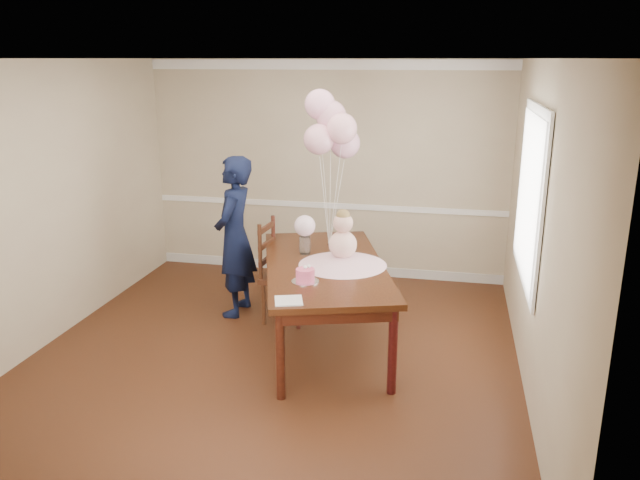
# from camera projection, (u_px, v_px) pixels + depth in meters

# --- Properties ---
(floor) EXTENTS (4.50, 5.00, 0.00)m
(floor) POSITION_uv_depth(u_px,v_px,m) (273.00, 358.00, 5.85)
(floor) COLOR #33180C
(floor) RESTS_ON ground
(ceiling) EXTENTS (4.50, 5.00, 0.02)m
(ceiling) POSITION_uv_depth(u_px,v_px,m) (266.00, 58.00, 5.09)
(ceiling) COLOR white
(ceiling) RESTS_ON wall_back
(wall_back) EXTENTS (4.50, 0.02, 2.70)m
(wall_back) POSITION_uv_depth(u_px,v_px,m) (326.00, 170.00, 7.82)
(wall_back) COLOR tan
(wall_back) RESTS_ON floor
(wall_front) EXTENTS (4.50, 0.02, 2.70)m
(wall_front) POSITION_uv_depth(u_px,v_px,m) (127.00, 338.00, 3.13)
(wall_front) COLOR tan
(wall_front) RESTS_ON floor
(wall_left) EXTENTS (0.02, 5.00, 2.70)m
(wall_left) POSITION_uv_depth(u_px,v_px,m) (42.00, 206.00, 5.93)
(wall_left) COLOR tan
(wall_left) RESTS_ON floor
(wall_right) EXTENTS (0.02, 5.00, 2.70)m
(wall_right) POSITION_uv_depth(u_px,v_px,m) (538.00, 233.00, 5.02)
(wall_right) COLOR tan
(wall_right) RESTS_ON floor
(chair_rail_trim) EXTENTS (4.50, 0.02, 0.07)m
(chair_rail_trim) POSITION_uv_depth(u_px,v_px,m) (326.00, 205.00, 7.94)
(chair_rail_trim) COLOR white
(chair_rail_trim) RESTS_ON wall_back
(crown_molding) EXTENTS (4.50, 0.02, 0.12)m
(crown_molding) POSITION_uv_depth(u_px,v_px,m) (326.00, 64.00, 7.45)
(crown_molding) COLOR white
(crown_molding) RESTS_ON wall_back
(baseboard_trim) EXTENTS (4.50, 0.02, 0.12)m
(baseboard_trim) POSITION_uv_depth(u_px,v_px,m) (326.00, 268.00, 8.17)
(baseboard_trim) COLOR silver
(baseboard_trim) RESTS_ON floor
(window_frame) EXTENTS (0.02, 1.66, 1.56)m
(window_frame) POSITION_uv_depth(u_px,v_px,m) (530.00, 195.00, 5.44)
(window_frame) COLOR white
(window_frame) RESTS_ON wall_right
(window_blinds) EXTENTS (0.01, 1.50, 1.40)m
(window_blinds) POSITION_uv_depth(u_px,v_px,m) (528.00, 195.00, 5.44)
(window_blinds) COLOR white
(window_blinds) RESTS_ON wall_right
(dining_table_top) EXTENTS (1.71, 2.43, 0.06)m
(dining_table_top) POSITION_uv_depth(u_px,v_px,m) (325.00, 266.00, 5.94)
(dining_table_top) COLOR black
(dining_table_top) RESTS_ON table_leg_fl
(table_apron) EXTENTS (1.57, 2.29, 0.11)m
(table_apron) POSITION_uv_depth(u_px,v_px,m) (325.00, 274.00, 5.96)
(table_apron) COLOR black
(table_apron) RESTS_ON table_leg_fl
(table_leg_fl) EXTENTS (0.10, 0.10, 0.77)m
(table_leg_fl) POSITION_uv_depth(u_px,v_px,m) (280.00, 356.00, 5.05)
(table_leg_fl) COLOR black
(table_leg_fl) RESTS_ON floor
(table_leg_fr) EXTENTS (0.10, 0.10, 0.77)m
(table_leg_fr) POSITION_uv_depth(u_px,v_px,m) (393.00, 351.00, 5.13)
(table_leg_fr) COLOR black
(table_leg_fr) RESTS_ON floor
(table_leg_bl) EXTENTS (0.10, 0.10, 0.77)m
(table_leg_bl) POSITION_uv_depth(u_px,v_px,m) (275.00, 273.00, 6.98)
(table_leg_bl) COLOR black
(table_leg_bl) RESTS_ON floor
(table_leg_br) EXTENTS (0.10, 0.10, 0.77)m
(table_leg_br) POSITION_uv_depth(u_px,v_px,m) (356.00, 271.00, 7.06)
(table_leg_br) COLOR black
(table_leg_br) RESTS_ON floor
(baby_skirt) EXTENTS (1.05, 1.05, 0.11)m
(baby_skirt) POSITION_uv_depth(u_px,v_px,m) (343.00, 259.00, 5.88)
(baby_skirt) COLOR #E7AABD
(baby_skirt) RESTS_ON dining_table_top
(baby_torso) EXTENTS (0.26, 0.26, 0.26)m
(baby_torso) POSITION_uv_depth(u_px,v_px,m) (343.00, 245.00, 5.84)
(baby_torso) COLOR pink
(baby_torso) RESTS_ON baby_skirt
(baby_head) EXTENTS (0.19, 0.19, 0.19)m
(baby_head) POSITION_uv_depth(u_px,v_px,m) (343.00, 223.00, 5.78)
(baby_head) COLOR #E0AB9A
(baby_head) RESTS_ON baby_torso
(baby_hair) EXTENTS (0.13, 0.13, 0.13)m
(baby_hair) POSITION_uv_depth(u_px,v_px,m) (343.00, 216.00, 5.76)
(baby_hair) COLOR brown
(baby_hair) RESTS_ON baby_head
(cake_platter) EXTENTS (0.30, 0.30, 0.01)m
(cake_platter) POSITION_uv_depth(u_px,v_px,m) (305.00, 281.00, 5.44)
(cake_platter) COLOR silver
(cake_platter) RESTS_ON dining_table_top
(birthday_cake) EXTENTS (0.21, 0.21, 0.11)m
(birthday_cake) POSITION_uv_depth(u_px,v_px,m) (305.00, 275.00, 5.42)
(birthday_cake) COLOR #E14771
(birthday_cake) RESTS_ON cake_platter
(cake_flower_a) EXTENTS (0.03, 0.03, 0.03)m
(cake_flower_a) POSITION_uv_depth(u_px,v_px,m) (305.00, 267.00, 5.40)
(cake_flower_a) COLOR white
(cake_flower_a) RESTS_ON birthday_cake
(cake_flower_b) EXTENTS (0.03, 0.03, 0.03)m
(cake_flower_b) POSITION_uv_depth(u_px,v_px,m) (309.00, 266.00, 5.42)
(cake_flower_b) COLOR white
(cake_flower_b) RESTS_ON birthday_cake
(rose_vase_near) EXTENTS (0.14, 0.14, 0.18)m
(rose_vase_near) POSITION_uv_depth(u_px,v_px,m) (305.00, 245.00, 6.21)
(rose_vase_near) COLOR white
(rose_vase_near) RESTS_ON dining_table_top
(roses_near) EXTENTS (0.21, 0.21, 0.21)m
(roses_near) POSITION_uv_depth(u_px,v_px,m) (305.00, 226.00, 6.15)
(roses_near) COLOR #F4CDDE
(roses_near) RESTS_ON rose_vase_near
(napkin) EXTENTS (0.28, 0.28, 0.01)m
(napkin) POSITION_uv_depth(u_px,v_px,m) (289.00, 301.00, 5.00)
(napkin) COLOR silver
(napkin) RESTS_ON dining_table_top
(balloon_weight) EXTENTS (0.06, 0.06, 0.02)m
(balloon_weight) POSITION_uv_depth(u_px,v_px,m) (329.00, 244.00, 6.52)
(balloon_weight) COLOR silver
(balloon_weight) RESTS_ON dining_table_top
(balloon_a) EXTENTS (0.31, 0.31, 0.31)m
(balloon_a) POSITION_uv_depth(u_px,v_px,m) (319.00, 139.00, 6.20)
(balloon_a) COLOR #F1ABC0
(balloon_a) RESTS_ON balloon_ribbon_a
(balloon_b) EXTENTS (0.31, 0.31, 0.31)m
(balloon_b) POSITION_uv_depth(u_px,v_px,m) (342.00, 129.00, 6.14)
(balloon_b) COLOR #FAB1C3
(balloon_b) RESTS_ON balloon_ribbon_b
(balloon_c) EXTENTS (0.31, 0.31, 0.31)m
(balloon_c) POSITION_uv_depth(u_px,v_px,m) (331.00, 116.00, 6.26)
(balloon_c) COLOR #E8A5C0
(balloon_c) RESTS_ON balloon_ribbon_c
(balloon_d) EXTENTS (0.31, 0.31, 0.31)m
(balloon_d) POSITION_uv_depth(u_px,v_px,m) (320.00, 105.00, 6.24)
(balloon_d) COLOR #FFB4D8
(balloon_d) RESTS_ON balloon_ribbon_d
(balloon_e) EXTENTS (0.31, 0.31, 0.31)m
(balloon_e) POSITION_uv_depth(u_px,v_px,m) (345.00, 143.00, 6.33)
(balloon_e) COLOR #EBA6C4
(balloon_e) RESTS_ON balloon_ribbon_e
(balloon_ribbon_a) EXTENTS (0.10, 0.03, 0.92)m
(balloon_ribbon_a) POSITION_uv_depth(u_px,v_px,m) (324.00, 201.00, 6.38)
(balloon_ribbon_a) COLOR white
(balloon_ribbon_a) RESTS_ON balloon_weight
(balloon_ribbon_b) EXTENTS (0.12, 0.02, 1.03)m
(balloon_ribbon_b) POSITION_uv_depth(u_px,v_px,m) (335.00, 196.00, 6.35)
(balloon_ribbon_b) COLOR white
(balloon_ribbon_b) RESTS_ON balloon_weight
(balloon_ribbon_c) EXTENTS (0.02, 0.11, 1.14)m
(balloon_ribbon_c) POSITION_uv_depth(u_px,v_px,m) (330.00, 189.00, 6.41)
(balloon_ribbon_c) COLOR white
(balloon_ribbon_c) RESTS_ON balloon_weight
(balloon_ribbon_d) EXTENTS (0.12, 0.08, 1.25)m
(balloon_ribbon_d) POSITION_uv_depth(u_px,v_px,m) (325.00, 184.00, 6.40)
(balloon_ribbon_d) COLOR silver
(balloon_ribbon_d) RESTS_ON balloon_weight
(balloon_ribbon_e) EXTENTS (0.13, 0.12, 0.85)m
(balloon_ribbon_e) POSITION_uv_depth(u_px,v_px,m) (337.00, 202.00, 6.44)
(balloon_ribbon_e) COLOR white
(balloon_ribbon_e) RESTS_ON balloon_weight
(dining_chair_seat) EXTENTS (0.51, 0.51, 0.05)m
(dining_chair_seat) POSITION_uv_depth(u_px,v_px,m) (287.00, 277.00, 6.58)
(dining_chair_seat) COLOR #391A0F
(dining_chair_seat) RESTS_ON chair_leg_fl
(chair_leg_fl) EXTENTS (0.05, 0.05, 0.46)m
(chair_leg_fl) POSITION_uv_depth(u_px,v_px,m) (263.00, 304.00, 6.52)
(chair_leg_fl) COLOR #3B1E10
(chair_leg_fl) RESTS_ON floor
(chair_leg_fr) EXTENTS (0.05, 0.05, 0.46)m
(chair_leg_fr) POSITION_uv_depth(u_px,v_px,m) (298.00, 308.00, 6.42)
(chair_leg_fr) COLOR #35120E
(chair_leg_fr) RESTS_ON floor
(chair_leg_bl) EXTENTS (0.05, 0.05, 0.46)m
(chair_leg_bl) POSITION_uv_depth(u_px,v_px,m) (276.00, 291.00, 6.88)
(chair_leg_bl) COLOR #36140E
(chair_leg_bl) RESTS_ON floor
(chair_leg_br) EXTENTS (0.05, 0.05, 0.46)m
(chair_leg_br) POSITION_uv_depth(u_px,v_px,m) (309.00, 295.00, 6.77)
(chair_leg_br) COLOR #311C0D
(chair_leg_br) RESTS_ON floor
(chair_back_post_l) EXTENTS (0.05, 0.05, 0.60)m
(chair_back_post_l) POSITION_uv_depth(u_px,v_px,m) (260.00, 253.00, 6.37)
(chair_back_post_l) COLOR #351A0E
(chair_back_post_l) RESTS_ON dining_chair_seat
(chair_back_post_r) EXTENTS (0.05, 0.05, 0.60)m
(chair_back_post_r) POSITION_uv_depth(u_px,v_px,m) (273.00, 242.00, 6.73)
(chair_back_post_r) COLOR #3B1710
(chair_back_post_r) RESTS_ON dining_chair_seat
(chair_slat_low) EXTENTS (0.07, 0.43, 0.05)m
(chair_slat_low) POSITION_uv_depth(u_px,v_px,m) (267.00, 259.00, 6.59)
(chair_slat_low) COLOR black
(chair_slat_low) RESTS_ON dining_chair_seat
(chair_slat_mid) EXTENTS (0.07, 0.43, 0.05)m
(chair_slat_mid) POSITION_uv_depth(u_px,v_px,m) (267.00, 244.00, 6.54)
(chair_slat_mid) COLOR #371A0F
(chair_slat_mid) RESTS_ON dining_chair_seat
(chair_slat_top) EXTENTS (0.07, 0.43, 0.05)m
(chair_slat_top) POSITION_uv_depth(u_px,v_px,m) (266.00, 228.00, 6.49)
(chair_slat_top) COLOR #35190E
(chair_slat_top) RESTS_ON dining_chair_seat
(woman) EXTENTS (0.43, 0.63, 1.73)m
(woman) POSITION_uv_depth(u_px,v_px,m) (235.00, 237.00, 6.66)
(woman) COLOR black
(woman) RESTS_ON floor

